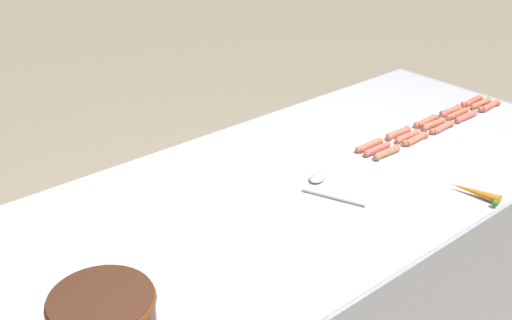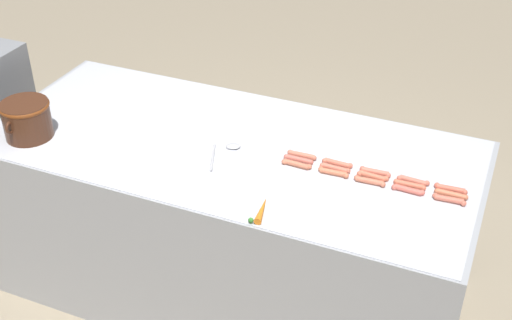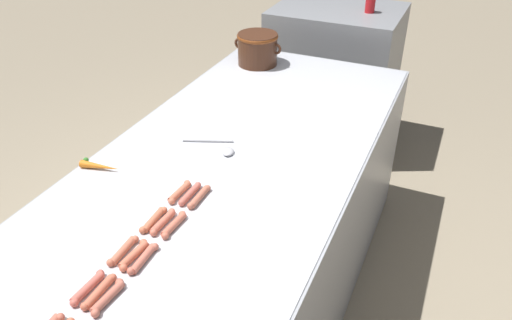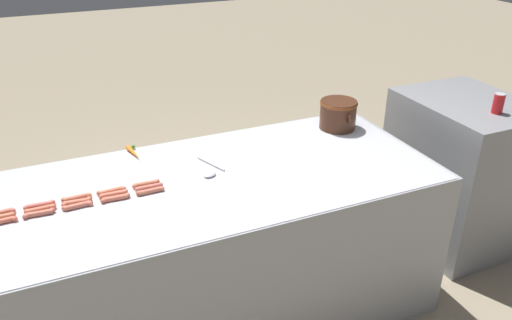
# 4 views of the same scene
# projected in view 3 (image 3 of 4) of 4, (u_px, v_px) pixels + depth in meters

# --- Properties ---
(ground_plane) EXTENTS (20.00, 20.00, 0.00)m
(ground_plane) POSITION_uv_depth(u_px,v_px,m) (239.00, 300.00, 2.60)
(ground_plane) COLOR gray
(griddle_counter) EXTENTS (1.07, 2.39, 0.92)m
(griddle_counter) POSITION_uv_depth(u_px,v_px,m) (237.00, 233.00, 2.35)
(griddle_counter) COLOR #9EA0A5
(griddle_counter) RESTS_ON ground_plane
(back_cabinet) EXTENTS (0.88, 0.70, 1.05)m
(back_cabinet) POSITION_uv_depth(u_px,v_px,m) (333.00, 78.00, 3.73)
(back_cabinet) COLOR gray
(back_cabinet) RESTS_ON ground_plane
(hot_dog_1) EXTENTS (0.03, 0.14, 0.03)m
(hot_dog_1) POSITION_uv_depth(u_px,v_px,m) (88.00, 288.00, 1.44)
(hot_dog_1) COLOR #D66556
(hot_dog_1) RESTS_ON griddle_counter
(hot_dog_2) EXTENTS (0.03, 0.14, 0.03)m
(hot_dog_2) POSITION_uv_depth(u_px,v_px,m) (123.00, 251.00, 1.57)
(hot_dog_2) COLOR #D06E52
(hot_dog_2) RESTS_ON griddle_counter
(hot_dog_3) EXTENTS (0.03, 0.14, 0.03)m
(hot_dog_3) POSITION_uv_depth(u_px,v_px,m) (153.00, 220.00, 1.70)
(hot_dog_3) COLOR #D06E4D
(hot_dog_3) RESTS_ON griddle_counter
(hot_dog_4) EXTENTS (0.03, 0.14, 0.03)m
(hot_dog_4) POSITION_uv_depth(u_px,v_px,m) (180.00, 192.00, 1.83)
(hot_dog_4) COLOR #CC6F51
(hot_dog_4) RESTS_ON griddle_counter
(hot_dog_6) EXTENTS (0.03, 0.14, 0.03)m
(hot_dog_6) POSITION_uv_depth(u_px,v_px,m) (99.00, 292.00, 1.43)
(hot_dog_6) COLOR #D2684C
(hot_dog_6) RESTS_ON griddle_counter
(hot_dog_7) EXTENTS (0.03, 0.14, 0.03)m
(hot_dog_7) POSITION_uv_depth(u_px,v_px,m) (134.00, 255.00, 1.55)
(hot_dog_7) COLOR #D56D4F
(hot_dog_7) RESTS_ON griddle_counter
(hot_dog_8) EXTENTS (0.03, 0.14, 0.03)m
(hot_dog_8) POSITION_uv_depth(u_px,v_px,m) (163.00, 222.00, 1.69)
(hot_dog_8) COLOR #D26C55
(hot_dog_8) RESTS_ON griddle_counter
(hot_dog_9) EXTENTS (0.03, 0.14, 0.03)m
(hot_dog_9) POSITION_uv_depth(u_px,v_px,m) (190.00, 194.00, 1.82)
(hot_dog_9) COLOR #CA6556
(hot_dog_9) RESTS_ON griddle_counter
(hot_dog_11) EXTENTS (0.03, 0.14, 0.03)m
(hot_dog_11) POSITION_uv_depth(u_px,v_px,m) (108.00, 297.00, 1.41)
(hot_dog_11) COLOR #CB6955
(hot_dog_11) RESTS_ON griddle_counter
(hot_dog_12) EXTENTS (0.03, 0.14, 0.03)m
(hot_dog_12) POSITION_uv_depth(u_px,v_px,m) (143.00, 259.00, 1.54)
(hot_dog_12) COLOR #D36B56
(hot_dog_12) RESTS_ON griddle_counter
(hot_dog_13) EXTENTS (0.03, 0.14, 0.03)m
(hot_dog_13) POSITION_uv_depth(u_px,v_px,m) (174.00, 225.00, 1.67)
(hot_dog_13) COLOR #D36B52
(hot_dog_13) RESTS_ON griddle_counter
(hot_dog_14) EXTENTS (0.03, 0.14, 0.03)m
(hot_dog_14) POSITION_uv_depth(u_px,v_px,m) (199.00, 197.00, 1.81)
(hot_dog_14) COLOR #C96D54
(hot_dog_14) RESTS_ON griddle_counter
(bean_pot) EXTENTS (0.30, 0.24, 0.18)m
(bean_pot) POSITION_uv_depth(u_px,v_px,m) (258.00, 47.00, 2.86)
(bean_pot) COLOR #472616
(bean_pot) RESTS_ON griddle_counter
(serving_spoon) EXTENTS (0.26, 0.14, 0.02)m
(serving_spoon) POSITION_uv_depth(u_px,v_px,m) (221.00, 148.00, 2.10)
(serving_spoon) COLOR #B7B7BC
(serving_spoon) RESTS_ON griddle_counter
(carrot) EXTENTS (0.18, 0.06, 0.03)m
(carrot) POSITION_uv_depth(u_px,v_px,m) (99.00, 166.00, 1.97)
(carrot) COLOR orange
(carrot) RESTS_ON griddle_counter
(soda_can) EXTENTS (0.07, 0.07, 0.12)m
(soda_can) POSITION_uv_depth(u_px,v_px,m) (370.00, 3.00, 3.32)
(soda_can) COLOR red
(soda_can) RESTS_ON back_cabinet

